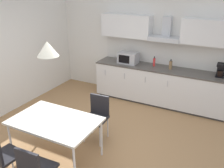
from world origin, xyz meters
TOP-DOWN VIEW (x-y plane):
  - ground_plane at (0.00, 0.00)m, footprint 7.22×7.38m
  - wall_back at (0.00, 2.51)m, footprint 5.77×0.10m
  - kitchen_counter at (0.55, 2.14)m, footprint 3.27×0.67m
  - backsplash_tile at (0.55, 2.45)m, footprint 3.25×0.02m
  - upper_wall_cabinets at (0.55, 2.29)m, footprint 3.25×0.40m
  - microwave at (-0.32, 2.14)m, footprint 0.48×0.35m
  - coffee_maker at (1.86, 2.17)m, footprint 0.18×0.19m
  - bottle_brown at (0.76, 2.16)m, footprint 0.08×0.08m
  - bottle_red at (0.35, 2.20)m, footprint 0.06×0.06m
  - dining_table at (-0.35, -0.73)m, footprint 1.42×0.91m
  - chair_far_right at (-0.04, 0.11)m, footprint 0.42×0.42m
  - chair_near_left at (-0.68, -1.56)m, footprint 0.44×0.44m
  - chair_near_right at (-0.03, -1.56)m, footprint 0.42×0.42m
  - pendant_lamp at (-0.35, -0.73)m, footprint 0.32×0.32m

SIDE VIEW (x-z plane):
  - ground_plane at x=0.00m, z-range -0.02..0.00m
  - kitchen_counter at x=0.55m, z-range 0.00..0.92m
  - chair_far_right at x=-0.04m, z-range 0.10..0.97m
  - chair_near_left at x=-0.68m, z-range 0.10..0.97m
  - chair_near_right at x=-0.03m, z-range 0.10..0.97m
  - dining_table at x=-0.35m, z-range 0.32..1.06m
  - bottle_brown at x=0.76m, z-range 0.90..1.14m
  - bottle_red at x=0.35m, z-range 0.90..1.14m
  - microwave at x=-0.32m, z-range 0.92..1.20m
  - coffee_maker at x=1.86m, z-range 0.92..1.22m
  - backsplash_tile at x=0.55m, z-range 0.92..1.50m
  - wall_back at x=0.00m, z-range 0.00..2.76m
  - upper_wall_cabinets at x=0.55m, z-range 1.54..2.09m
  - pendant_lamp at x=-0.35m, z-range 1.82..2.04m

